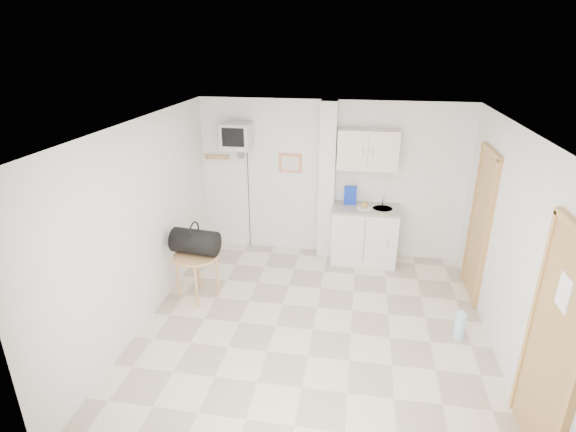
% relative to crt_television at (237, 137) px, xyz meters
% --- Properties ---
extents(ground, '(4.50, 4.50, 0.00)m').
position_rel_crt_television_xyz_m(ground, '(1.45, -2.02, -1.94)').
color(ground, beige).
rests_on(ground, ground).
extents(room_envelope, '(4.24, 4.54, 2.55)m').
position_rel_crt_television_xyz_m(room_envelope, '(1.69, -1.93, -0.40)').
color(room_envelope, white).
rests_on(room_envelope, ground).
extents(kitchenette, '(1.03, 0.58, 2.10)m').
position_rel_crt_television_xyz_m(kitchenette, '(2.02, -0.02, -1.13)').
color(kitchenette, silver).
rests_on(kitchenette, ground).
extents(crt_television, '(0.44, 0.45, 2.15)m').
position_rel_crt_television_xyz_m(crt_television, '(0.00, 0.00, 0.00)').
color(crt_television, slate).
rests_on(crt_television, ground).
extents(round_table, '(0.61, 0.61, 0.64)m').
position_rel_crt_television_xyz_m(round_table, '(-0.20, -1.52, -1.38)').
color(round_table, tan).
rests_on(round_table, ground).
extents(duffel_bag, '(0.65, 0.41, 0.46)m').
position_rel_crt_television_xyz_m(duffel_bag, '(-0.21, -1.47, -1.12)').
color(duffel_bag, black).
rests_on(duffel_bag, round_table).
extents(water_bottle, '(0.13, 0.13, 0.38)m').
position_rel_crt_television_xyz_m(water_bottle, '(3.19, -1.88, -1.77)').
color(water_bottle, '#B6DEF2').
rests_on(water_bottle, ground).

